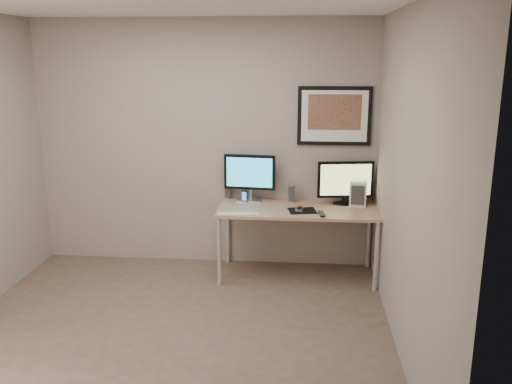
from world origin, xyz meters
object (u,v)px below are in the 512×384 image
(monitor_tv, at_px, (345,182))
(phone_dock, at_px, (244,197))
(speaker_right, at_px, (292,193))
(framed_art, at_px, (334,116))
(desk, at_px, (298,214))
(fan_unit, at_px, (358,194))
(speaker_left, at_px, (228,191))
(monitor_large, at_px, (250,175))
(keyboard, at_px, (238,214))

(monitor_tv, xyz_separation_m, phone_dock, (-1.04, -0.03, -0.18))
(speaker_right, bearing_deg, framed_art, 9.80)
(desk, bearing_deg, fan_unit, 11.94)
(monitor_tv, distance_m, speaker_left, 1.25)
(monitor_large, distance_m, speaker_right, 0.48)
(desk, height_order, monitor_large, monitor_large)
(monitor_large, distance_m, fan_unit, 1.13)
(framed_art, height_order, speaker_left, framed_art)
(phone_dock, distance_m, fan_unit, 1.17)
(phone_dock, xyz_separation_m, fan_unit, (1.16, -0.01, 0.06))
(fan_unit, bearing_deg, desk, -160.20)
(monitor_tv, relative_size, speaker_right, 3.05)
(framed_art, xyz_separation_m, monitor_large, (-0.86, -0.10, -0.62))
(framed_art, height_order, monitor_tv, framed_art)
(speaker_right, height_order, phone_dock, speaker_right)
(desk, height_order, monitor_tv, monitor_tv)
(keyboard, height_order, fan_unit, fan_unit)
(monitor_tv, height_order, phone_dock, monitor_tv)
(speaker_left, height_order, phone_dock, speaker_left)
(speaker_right, relative_size, phone_dock, 1.43)
(monitor_large, relative_size, speaker_left, 3.21)
(speaker_left, relative_size, fan_unit, 0.66)
(framed_art, bearing_deg, desk, -136.54)
(phone_dock, xyz_separation_m, keyboard, (-0.02, -0.43, -0.06))
(monitor_tv, bearing_deg, speaker_left, 165.32)
(speaker_right, xyz_separation_m, keyboard, (-0.51, -0.51, -0.09))
(monitor_tv, height_order, speaker_left, monitor_tv)
(speaker_left, distance_m, speaker_right, 0.69)
(desk, height_order, fan_unit, fan_unit)
(desk, bearing_deg, monitor_large, 155.43)
(desk, relative_size, keyboard, 4.14)
(framed_art, height_order, speaker_right, framed_art)
(framed_art, bearing_deg, monitor_large, -173.56)
(framed_art, distance_m, keyboard, 1.42)
(fan_unit, bearing_deg, monitor_large, -177.57)
(speaker_right, relative_size, keyboard, 0.49)
(desk, distance_m, speaker_right, 0.28)
(speaker_right, distance_m, fan_unit, 0.68)
(framed_art, bearing_deg, keyboard, -146.26)
(framed_art, distance_m, monitor_large, 1.07)
(speaker_left, bearing_deg, monitor_large, -16.47)
(desk, distance_m, keyboard, 0.65)
(monitor_tv, bearing_deg, framed_art, 120.02)
(speaker_left, height_order, speaker_right, speaker_right)
(keyboard, distance_m, fan_unit, 1.26)
(speaker_right, distance_m, phone_dock, 0.50)
(monitor_large, bearing_deg, framed_art, 12.19)
(monitor_tv, height_order, keyboard, monitor_tv)
(speaker_left, distance_m, keyboard, 0.63)
(monitor_large, bearing_deg, speaker_left, 169.30)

